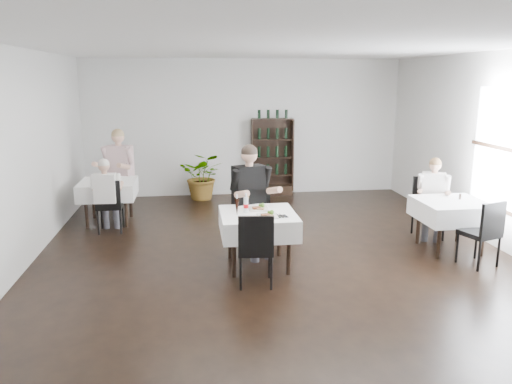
# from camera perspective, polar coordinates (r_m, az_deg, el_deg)

# --- Properties ---
(room_shell) EXTENTS (9.00, 9.00, 9.00)m
(room_shell) POSITION_cam_1_polar(r_m,az_deg,el_deg) (6.76, 2.77, 3.67)
(room_shell) COLOR black
(room_shell) RESTS_ON ground
(wine_shelf) EXTENTS (0.90, 0.28, 1.75)m
(wine_shelf) POSITION_cam_1_polar(r_m,az_deg,el_deg) (11.16, 1.87, 3.94)
(wine_shelf) COLOR black
(wine_shelf) RESTS_ON ground
(main_table) EXTENTS (1.03, 1.03, 0.77)m
(main_table) POSITION_cam_1_polar(r_m,az_deg,el_deg) (6.91, 0.23, -3.60)
(main_table) COLOR black
(main_table) RESTS_ON ground
(left_table) EXTENTS (0.98, 0.98, 0.77)m
(left_table) POSITION_cam_1_polar(r_m,az_deg,el_deg) (9.40, -16.54, 0.30)
(left_table) COLOR black
(left_table) RESTS_ON ground
(right_table) EXTENTS (0.98, 0.98, 0.77)m
(right_table) POSITION_cam_1_polar(r_m,az_deg,el_deg) (8.13, 21.41, -1.99)
(right_table) COLOR black
(right_table) RESTS_ON ground
(potted_tree) EXTENTS (1.10, 1.00, 1.03)m
(potted_tree) POSITION_cam_1_polar(r_m,az_deg,el_deg) (10.85, -6.06, 1.84)
(potted_tree) COLOR #2A571D
(potted_tree) RESTS_ON ground
(main_chair_far) EXTENTS (0.42, 0.42, 0.90)m
(main_chair_far) POSITION_cam_1_polar(r_m,az_deg,el_deg) (7.53, 0.16, -3.04)
(main_chair_far) COLOR black
(main_chair_far) RESTS_ON ground
(main_chair_near) EXTENTS (0.48, 0.48, 0.96)m
(main_chair_near) POSITION_cam_1_polar(r_m,az_deg,el_deg) (6.24, -0.03, -6.12)
(main_chair_near) COLOR black
(main_chair_near) RESTS_ON ground
(left_chair_far) EXTENTS (0.45, 0.46, 0.94)m
(left_chair_far) POSITION_cam_1_polar(r_m,az_deg,el_deg) (10.11, -15.45, 0.74)
(left_chair_far) COLOR black
(left_chair_far) RESTS_ON ground
(left_chair_near) EXTENTS (0.43, 0.43, 0.92)m
(left_chair_near) POSITION_cam_1_polar(r_m,az_deg,el_deg) (8.79, -16.45, -1.16)
(left_chair_near) COLOR black
(left_chair_near) RESTS_ON ground
(right_chair_far) EXTENTS (0.51, 0.52, 0.99)m
(right_chair_far) POSITION_cam_1_polar(r_m,az_deg,el_deg) (8.74, 19.02, -1.19)
(right_chair_far) COLOR black
(right_chair_far) RESTS_ON ground
(right_chair_near) EXTENTS (0.55, 0.55, 0.95)m
(right_chair_near) POSITION_cam_1_polar(r_m,az_deg,el_deg) (7.59, 24.66, -3.89)
(right_chair_near) COLOR black
(right_chair_near) RESTS_ON ground
(diner_main) EXTENTS (0.71, 0.76, 1.65)m
(diner_main) POSITION_cam_1_polar(r_m,az_deg,el_deg) (7.30, -0.48, 0.03)
(diner_main) COLOR #3F3F47
(diner_main) RESTS_ON ground
(diner_left_far) EXTENTS (0.74, 0.78, 1.65)m
(diner_left_far) POSITION_cam_1_polar(r_m,az_deg,el_deg) (9.83, -15.57, 2.92)
(diner_left_far) COLOR #3F3F47
(diner_left_far) RESTS_ON ground
(diner_left_near) EXTENTS (0.50, 0.50, 1.29)m
(diner_left_near) POSITION_cam_1_polar(r_m,az_deg,el_deg) (8.74, -16.74, 0.23)
(diner_left_near) COLOR #3F3F47
(diner_left_near) RESTS_ON ground
(diner_right_far) EXTENTS (0.59, 0.62, 1.33)m
(diner_right_far) POSITION_cam_1_polar(r_m,az_deg,el_deg) (8.63, 19.59, 0.02)
(diner_right_far) COLOR #3F3F47
(diner_right_far) RESTS_ON ground
(plate_far) EXTENTS (0.27, 0.27, 0.08)m
(plate_far) POSITION_cam_1_polar(r_m,az_deg,el_deg) (7.03, 0.34, -1.88)
(plate_far) COLOR white
(plate_far) RESTS_ON main_table
(plate_near) EXTENTS (0.27, 0.27, 0.08)m
(plate_near) POSITION_cam_1_polar(r_m,az_deg,el_deg) (6.67, 1.38, -2.71)
(plate_near) COLOR white
(plate_near) RESTS_ON main_table
(pilsner_dark) EXTENTS (0.07, 0.07, 0.30)m
(pilsner_dark) POSITION_cam_1_polar(r_m,az_deg,el_deg) (6.70, -2.20, -1.71)
(pilsner_dark) COLOR black
(pilsner_dark) RESTS_ON main_table
(pilsner_lager) EXTENTS (0.07, 0.07, 0.29)m
(pilsner_lager) POSITION_cam_1_polar(r_m,az_deg,el_deg) (6.95, -1.06, -1.21)
(pilsner_lager) COLOR #BA852F
(pilsner_lager) RESTS_ON main_table
(coke_bottle) EXTENTS (0.07, 0.07, 0.27)m
(coke_bottle) POSITION_cam_1_polar(r_m,az_deg,el_deg) (6.86, -1.15, -1.47)
(coke_bottle) COLOR silver
(coke_bottle) RESTS_ON main_table
(napkin_cutlery) EXTENTS (0.20, 0.20, 0.02)m
(napkin_cutlery) POSITION_cam_1_polar(r_m,az_deg,el_deg) (6.69, 2.82, -2.79)
(napkin_cutlery) COLOR black
(napkin_cutlery) RESTS_ON main_table
(pepper_mill) EXTENTS (0.04, 0.04, 0.09)m
(pepper_mill) POSITION_cam_1_polar(r_m,az_deg,el_deg) (8.24, 22.29, -0.48)
(pepper_mill) COLOR black
(pepper_mill) RESTS_ON right_table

